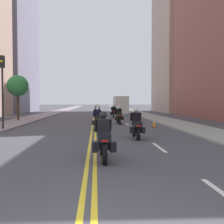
{
  "coord_description": "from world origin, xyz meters",
  "views": [
    {
      "loc": [
        0.15,
        -3.41,
        1.94
      ],
      "look_at": [
        1.55,
        20.17,
        1.04
      ],
      "focal_mm": 44.01,
      "sensor_mm": 36.0,
      "label": 1
    }
  ],
  "objects_px": {
    "motorcycle_4": "(97,114)",
    "traffic_cone_0": "(154,123)",
    "motorcycle_0": "(103,141)",
    "parked_truck": "(120,106)",
    "motorcycle_6": "(97,111)",
    "motorcycle_1": "(136,126)",
    "traffic_light_near": "(2,79)",
    "street_tree_0": "(18,86)",
    "motorcycle_5": "(113,112)",
    "motorcycle_3": "(119,116)",
    "motorcycle_2": "(97,120)"
  },
  "relations": [
    {
      "from": "motorcycle_4",
      "to": "traffic_cone_0",
      "type": "xyz_separation_m",
      "value": [
        4.23,
        -7.81,
        -0.34
      ]
    },
    {
      "from": "motorcycle_0",
      "to": "parked_truck",
      "type": "height_order",
      "value": "parked_truck"
    },
    {
      "from": "motorcycle_4",
      "to": "motorcycle_6",
      "type": "height_order",
      "value": "motorcycle_6"
    },
    {
      "from": "motorcycle_1",
      "to": "traffic_light_near",
      "type": "height_order",
      "value": "traffic_light_near"
    },
    {
      "from": "traffic_cone_0",
      "to": "street_tree_0",
      "type": "height_order",
      "value": "street_tree_0"
    },
    {
      "from": "motorcycle_6",
      "to": "street_tree_0",
      "type": "xyz_separation_m",
      "value": [
        -7.86,
        -10.04,
        2.8
      ]
    },
    {
      "from": "motorcycle_5",
      "to": "traffic_cone_0",
      "type": "bearing_deg",
      "value": -78.1
    },
    {
      "from": "motorcycle_4",
      "to": "motorcycle_5",
      "type": "xyz_separation_m",
      "value": [
        1.98,
        5.12,
        0.0
      ]
    },
    {
      "from": "motorcycle_3",
      "to": "motorcycle_6",
      "type": "bearing_deg",
      "value": 95.14
    },
    {
      "from": "traffic_light_near",
      "to": "street_tree_0",
      "type": "xyz_separation_m",
      "value": [
        -1.47,
        8.85,
        0.04
      ]
    },
    {
      "from": "motorcycle_1",
      "to": "motorcycle_3",
      "type": "height_order",
      "value": "motorcycle_1"
    },
    {
      "from": "motorcycle_6",
      "to": "motorcycle_1",
      "type": "bearing_deg",
      "value": -87.93
    },
    {
      "from": "motorcycle_4",
      "to": "traffic_light_near",
      "type": "height_order",
      "value": "traffic_light_near"
    },
    {
      "from": "motorcycle_1",
      "to": "motorcycle_6",
      "type": "distance_m",
      "value": 23.47
    },
    {
      "from": "street_tree_0",
      "to": "parked_truck",
      "type": "distance_m",
      "value": 21.69
    },
    {
      "from": "motorcycle_1",
      "to": "motorcycle_2",
      "type": "bearing_deg",
      "value": 112.45
    },
    {
      "from": "traffic_cone_0",
      "to": "parked_truck",
      "type": "height_order",
      "value": "parked_truck"
    },
    {
      "from": "motorcycle_2",
      "to": "motorcycle_6",
      "type": "height_order",
      "value": "motorcycle_6"
    },
    {
      "from": "motorcycle_0",
      "to": "street_tree_0",
      "type": "relative_size",
      "value": 0.49
    },
    {
      "from": "motorcycle_4",
      "to": "traffic_cone_0",
      "type": "height_order",
      "value": "motorcycle_4"
    },
    {
      "from": "motorcycle_2",
      "to": "parked_truck",
      "type": "bearing_deg",
      "value": 80.31
    },
    {
      "from": "motorcycle_6",
      "to": "parked_truck",
      "type": "xyz_separation_m",
      "value": [
        3.9,
        8.06,
        0.61
      ]
    },
    {
      "from": "traffic_light_near",
      "to": "parked_truck",
      "type": "bearing_deg",
      "value": 69.09
    },
    {
      "from": "motorcycle_4",
      "to": "parked_truck",
      "type": "bearing_deg",
      "value": 76.13
    },
    {
      "from": "motorcycle_6",
      "to": "traffic_cone_0",
      "type": "bearing_deg",
      "value": -78.94
    },
    {
      "from": "motorcycle_3",
      "to": "traffic_cone_0",
      "type": "relative_size",
      "value": 3.55
    },
    {
      "from": "motorcycle_4",
      "to": "street_tree_0",
      "type": "bearing_deg",
      "value": -176.44
    },
    {
      "from": "motorcycle_4",
      "to": "parked_truck",
      "type": "height_order",
      "value": "parked_truck"
    },
    {
      "from": "motorcycle_5",
      "to": "traffic_light_near",
      "type": "distance_m",
      "value": 17.04
    },
    {
      "from": "traffic_cone_0",
      "to": "street_tree_0",
      "type": "distance_m",
      "value": 14.37
    },
    {
      "from": "parked_truck",
      "to": "traffic_cone_0",
      "type": "bearing_deg",
      "value": -89.35
    },
    {
      "from": "traffic_cone_0",
      "to": "parked_truck",
      "type": "bearing_deg",
      "value": 90.65
    },
    {
      "from": "motorcycle_4",
      "to": "traffic_light_near",
      "type": "bearing_deg",
      "value": -124.95
    },
    {
      "from": "motorcycle_2",
      "to": "street_tree_0",
      "type": "relative_size",
      "value": 0.49
    },
    {
      "from": "parked_truck",
      "to": "motorcycle_0",
      "type": "bearing_deg",
      "value": -96.0
    },
    {
      "from": "traffic_cone_0",
      "to": "parked_truck",
      "type": "distance_m",
      "value": 25.29
    },
    {
      "from": "motorcycle_1",
      "to": "street_tree_0",
      "type": "xyz_separation_m",
      "value": [
        -9.78,
        13.35,
        2.81
      ]
    },
    {
      "from": "motorcycle_1",
      "to": "motorcycle_5",
      "type": "bearing_deg",
      "value": 89.88
    },
    {
      "from": "street_tree_0",
      "to": "motorcycle_3",
      "type": "bearing_deg",
      "value": -20.91
    },
    {
      "from": "motorcycle_3",
      "to": "parked_truck",
      "type": "distance_m",
      "value": 21.9
    },
    {
      "from": "motorcycle_2",
      "to": "motorcycle_5",
      "type": "bearing_deg",
      "value": 80.74
    },
    {
      "from": "motorcycle_4",
      "to": "traffic_cone_0",
      "type": "distance_m",
      "value": 8.89
    },
    {
      "from": "motorcycle_3",
      "to": "street_tree_0",
      "type": "bearing_deg",
      "value": 156.77
    },
    {
      "from": "motorcycle_1",
      "to": "motorcycle_2",
      "type": "height_order",
      "value": "motorcycle_1"
    },
    {
      "from": "motorcycle_3",
      "to": "parked_truck",
      "type": "xyz_separation_m",
      "value": [
        2.1,
        21.79,
        0.62
      ]
    },
    {
      "from": "motorcycle_1",
      "to": "traffic_light_near",
      "type": "bearing_deg",
      "value": 151.49
    },
    {
      "from": "motorcycle_6",
      "to": "traffic_cone_0",
      "type": "relative_size",
      "value": 3.32
    },
    {
      "from": "traffic_cone_0",
      "to": "traffic_light_near",
      "type": "bearing_deg",
      "value": -170.98
    },
    {
      "from": "motorcycle_4",
      "to": "motorcycle_5",
      "type": "bearing_deg",
      "value": 67.7
    },
    {
      "from": "traffic_light_near",
      "to": "motorcycle_0",
      "type": "bearing_deg",
      "value": -56.28
    }
  ]
}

